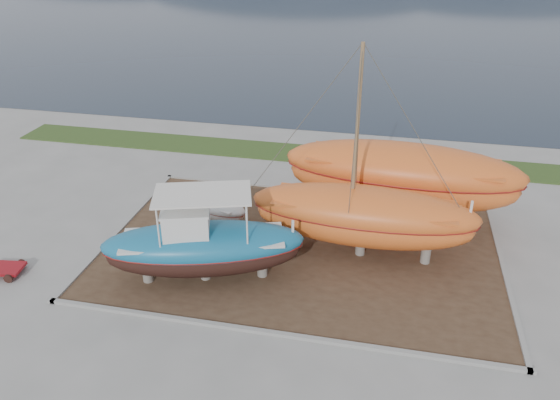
% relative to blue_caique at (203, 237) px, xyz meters
% --- Properties ---
extents(ground, '(140.00, 140.00, 0.00)m').
position_rel_blue_caique_xyz_m(ground, '(3.57, -0.76, -2.10)').
color(ground, gray).
rests_on(ground, ground).
extents(dirt_patch, '(18.00, 12.00, 0.06)m').
position_rel_blue_caique_xyz_m(dirt_patch, '(3.57, 3.24, -2.07)').
color(dirt_patch, '#422D1E').
rests_on(dirt_patch, ground).
extents(curb_frame, '(18.60, 12.60, 0.15)m').
position_rel_blue_caique_xyz_m(curb_frame, '(3.57, 3.24, -2.02)').
color(curb_frame, gray).
rests_on(curb_frame, ground).
extents(grass_strip, '(44.00, 3.00, 0.08)m').
position_rel_blue_caique_xyz_m(grass_strip, '(3.57, 14.74, -2.06)').
color(grass_strip, '#284219').
rests_on(grass_strip, ground).
extents(sea, '(260.00, 100.00, 0.04)m').
position_rel_blue_caique_xyz_m(sea, '(3.57, 69.24, -2.10)').
color(sea, '#192533').
rests_on(sea, ground).
extents(blue_caique, '(8.88, 5.00, 4.08)m').
position_rel_blue_caique_xyz_m(blue_caique, '(0.00, 0.00, 0.00)').
color(blue_caique, '#176892').
rests_on(blue_caique, dirt_patch).
extents(white_dinghy, '(4.68, 3.00, 1.32)m').
position_rel_blue_caique_xyz_m(white_dinghy, '(-1.48, 4.89, -1.38)').
color(white_dinghy, silver).
rests_on(white_dinghy, dirt_patch).
extents(orange_sailboat, '(10.22, 3.24, 9.59)m').
position_rel_blue_caique_xyz_m(orange_sailboat, '(6.35, 3.33, 2.76)').
color(orange_sailboat, orange).
rests_on(orange_sailboat, dirt_patch).
extents(orange_bare_hull, '(12.08, 4.29, 3.90)m').
position_rel_blue_caique_xyz_m(orange_bare_hull, '(7.93, 7.28, -0.09)').
color(orange_bare_hull, orange).
rests_on(orange_bare_hull, dirt_patch).
extents(red_trailer, '(2.71, 1.63, 0.36)m').
position_rel_blue_caique_xyz_m(red_trailer, '(-8.78, -1.52, -1.92)').
color(red_trailer, maroon).
rests_on(red_trailer, ground).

